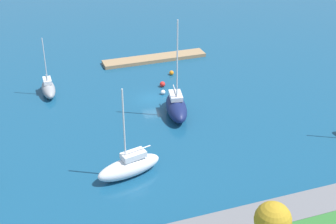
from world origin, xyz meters
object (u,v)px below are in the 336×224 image
at_px(sailboat_gray_along_channel, 48,88).
at_px(mooring_buoy_white, 163,92).
at_px(park_tree_west, 273,220).
at_px(mooring_buoy_red, 162,84).
at_px(pier_dock, 155,58).
at_px(sailboat_white_inner_mooring, 129,166).
at_px(sailboat_navy_by_breakwater, 176,107).
at_px(mooring_buoy_orange, 171,73).

distance_m(sailboat_gray_along_channel, mooring_buoy_white, 16.95).
bearing_deg(park_tree_west, mooring_buoy_red, -94.72).
height_order(pier_dock, mooring_buoy_red, mooring_buoy_red).
height_order(park_tree_west, mooring_buoy_white, park_tree_west).
bearing_deg(mooring_buoy_red, sailboat_white_inner_mooring, 62.34).
relative_size(sailboat_navy_by_breakwater, mooring_buoy_white, 19.31).
height_order(pier_dock, sailboat_navy_by_breakwater, sailboat_navy_by_breakwater).
relative_size(sailboat_gray_along_channel, mooring_buoy_orange, 12.08).
bearing_deg(park_tree_west, mooring_buoy_white, -93.79).
bearing_deg(mooring_buoy_white, park_tree_west, 86.21).
distance_m(pier_dock, mooring_buoy_white, 13.59).
height_order(park_tree_west, sailboat_white_inner_mooring, sailboat_white_inner_mooring).
relative_size(mooring_buoy_red, mooring_buoy_white, 1.20).
xyz_separation_m(sailboat_white_inner_mooring, mooring_buoy_orange, (-13.58, -24.31, -0.83)).
bearing_deg(park_tree_west, mooring_buoy_orange, -98.19).
xyz_separation_m(sailboat_navy_by_breakwater, mooring_buoy_red, (-1.12, -9.19, -0.88)).
relative_size(pier_dock, sailboat_white_inner_mooring, 1.69).
relative_size(sailboat_white_inner_mooring, mooring_buoy_red, 12.75).
distance_m(sailboat_gray_along_channel, mooring_buoy_orange, 19.58).
xyz_separation_m(sailboat_gray_along_channel, mooring_buoy_orange, (-19.56, -0.67, -0.61)).
xyz_separation_m(sailboat_white_inner_mooring, mooring_buoy_red, (-10.77, -20.55, -0.78)).
relative_size(pier_dock, mooring_buoy_orange, 24.66).
distance_m(sailboat_navy_by_breakwater, mooring_buoy_orange, 13.57).
bearing_deg(sailboat_white_inner_mooring, mooring_buoy_red, -130.75).
distance_m(pier_dock, sailboat_gray_along_channel, 20.42).
relative_size(pier_dock, mooring_buoy_white, 25.79).
height_order(pier_dock, park_tree_west, park_tree_west).
distance_m(sailboat_navy_by_breakwater, mooring_buoy_white, 6.72).
relative_size(sailboat_gray_along_channel, sailboat_white_inner_mooring, 0.83).
distance_m(pier_dock, sailboat_navy_by_breakwater, 20.20).
distance_m(sailboat_gray_along_channel, mooring_buoy_red, 17.04).
bearing_deg(sailboat_gray_along_channel, mooring_buoy_red, 80.40).
distance_m(pier_dock, sailboat_white_inner_mooring, 33.85).
xyz_separation_m(park_tree_west, sailboat_navy_by_breakwater, (-1.94, -27.92, -3.75)).
bearing_deg(mooring_buoy_orange, mooring_buoy_red, 53.19).
relative_size(sailboat_white_inner_mooring, sailboat_navy_by_breakwater, 0.79).
xyz_separation_m(pier_dock, mooring_buoy_white, (2.96, 13.26, 0.05)).
bearing_deg(mooring_buoy_white, pier_dock, -102.60).
bearing_deg(sailboat_navy_by_breakwater, pier_dock, -177.63).
xyz_separation_m(mooring_buoy_red, mooring_buoy_orange, (-2.81, -3.76, -0.05)).
relative_size(park_tree_west, mooring_buoy_orange, 7.55).
bearing_deg(mooring_buoy_red, park_tree_west, 85.28).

